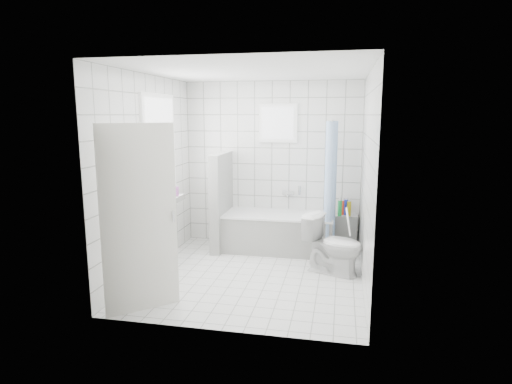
# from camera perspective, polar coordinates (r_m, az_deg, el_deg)

# --- Properties ---
(ground) EXTENTS (3.00, 3.00, 0.00)m
(ground) POSITION_cam_1_polar(r_m,az_deg,el_deg) (5.73, -0.44, -11.02)
(ground) COLOR white
(ground) RESTS_ON ground
(ceiling) EXTENTS (3.00, 3.00, 0.00)m
(ceiling) POSITION_cam_1_polar(r_m,az_deg,el_deg) (5.36, -0.48, 15.83)
(ceiling) COLOR white
(ceiling) RESTS_ON ground
(wall_back) EXTENTS (2.80, 0.02, 2.60)m
(wall_back) POSITION_cam_1_polar(r_m,az_deg,el_deg) (6.86, 2.12, 3.73)
(wall_back) COLOR white
(wall_back) RESTS_ON ground
(wall_front) EXTENTS (2.80, 0.02, 2.60)m
(wall_front) POSITION_cam_1_polar(r_m,az_deg,el_deg) (3.96, -4.91, -1.13)
(wall_front) COLOR white
(wall_front) RESTS_ON ground
(wall_left) EXTENTS (0.02, 3.00, 2.60)m
(wall_left) POSITION_cam_1_polar(r_m,az_deg,el_deg) (5.84, -14.03, 2.29)
(wall_left) COLOR white
(wall_left) RESTS_ON ground
(wall_right) EXTENTS (0.02, 3.00, 2.60)m
(wall_right) POSITION_cam_1_polar(r_m,az_deg,el_deg) (5.29, 14.55, 1.46)
(wall_right) COLOR white
(wall_right) RESTS_ON ground
(window_left) EXTENTS (0.01, 0.90, 1.40)m
(window_left) POSITION_cam_1_polar(r_m,az_deg,el_deg) (6.06, -12.56, 5.48)
(window_left) COLOR white
(window_left) RESTS_ON wall_left
(window_back) EXTENTS (0.50, 0.01, 0.50)m
(window_back) POSITION_cam_1_polar(r_m,az_deg,el_deg) (6.76, 2.94, 9.15)
(window_back) COLOR white
(window_back) RESTS_ON wall_back
(window_sill) EXTENTS (0.18, 1.02, 0.08)m
(window_sill) POSITION_cam_1_polar(r_m,az_deg,el_deg) (6.15, -11.90, -1.40)
(window_sill) COLOR white
(window_sill) RESTS_ON wall_left
(door) EXTENTS (0.62, 0.57, 2.00)m
(door) POSITION_cam_1_polar(r_m,az_deg,el_deg) (4.64, -15.26, -3.58)
(door) COLOR silver
(door) RESTS_ON ground
(bathtub) EXTENTS (1.67, 0.77, 0.58)m
(bathtub) POSITION_cam_1_polar(r_m,az_deg,el_deg) (6.66, 3.03, -5.33)
(bathtub) COLOR white
(bathtub) RESTS_ON ground
(partition_wall) EXTENTS (0.15, 0.85, 1.50)m
(partition_wall) POSITION_cam_1_polar(r_m,az_deg,el_deg) (6.69, -4.63, -1.23)
(partition_wall) COLOR white
(partition_wall) RESTS_ON ground
(tiled_ledge) EXTENTS (0.40, 0.24, 0.55)m
(tiled_ledge) POSITION_cam_1_polar(r_m,az_deg,el_deg) (6.85, 11.62, -5.23)
(tiled_ledge) COLOR white
(tiled_ledge) RESTS_ON ground
(toilet) EXTENTS (0.87, 0.68, 0.78)m
(toilet) POSITION_cam_1_polar(r_m,az_deg,el_deg) (5.78, 10.30, -6.89)
(toilet) COLOR white
(toilet) RESTS_ON ground
(curtain_rod) EXTENTS (0.02, 0.80, 0.02)m
(curtain_rod) POSITION_cam_1_polar(r_m,az_deg,el_deg) (6.33, 10.20, 9.38)
(curtain_rod) COLOR silver
(curtain_rod) RESTS_ON wall_back
(shower_curtain) EXTENTS (0.14, 0.48, 1.78)m
(shower_curtain) POSITION_cam_1_polar(r_m,az_deg,el_deg) (6.27, 9.91, 1.12)
(shower_curtain) COLOR #457CCC
(shower_curtain) RESTS_ON curtain_rod
(tub_faucet) EXTENTS (0.18, 0.06, 0.06)m
(tub_faucet) POSITION_cam_1_polar(r_m,az_deg,el_deg) (6.85, 4.32, -0.11)
(tub_faucet) COLOR silver
(tub_faucet) RESTS_ON wall_back
(sill_bottles) EXTENTS (0.17, 0.76, 0.30)m
(sill_bottles) POSITION_cam_1_polar(r_m,az_deg,el_deg) (6.05, -12.14, -0.04)
(sill_bottles) COLOR white
(sill_bottles) RESTS_ON window_sill
(ledge_bottles) EXTENTS (0.20, 0.18, 0.24)m
(ledge_bottles) POSITION_cam_1_polar(r_m,az_deg,el_deg) (6.72, 11.70, -2.10)
(ledge_bottles) COLOR gold
(ledge_bottles) RESTS_ON tiled_ledge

